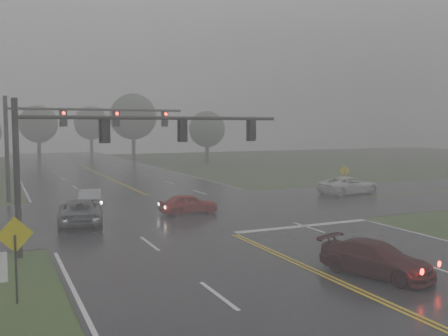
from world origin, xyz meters
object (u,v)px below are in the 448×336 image
sedan_silver (91,209)px  sedan_red (189,214)px  sedan_maroon (375,276)px  car_grey (80,224)px  pickup_white (349,194)px  signal_gantry_near (109,144)px  signal_gantry_far (66,128)px

sedan_silver → sedan_red: bearing=150.7°
sedan_maroon → car_grey: size_ratio=0.86×
sedan_maroon → pickup_white: 22.69m
pickup_white → signal_gantry_near: 24.15m
sedan_red → sedan_silver: size_ratio=0.91×
sedan_maroon → pickup_white: size_ratio=0.83×
sedan_red → sedan_maroon: bearing=-172.4°
signal_gantry_near → sedan_silver: bearing=84.5°
sedan_silver → signal_gantry_far: signal_gantry_far is taller
sedan_red → sedan_silver: 7.07m
sedan_maroon → car_grey: 17.01m
signal_gantry_near → sedan_red: bearing=47.0°
sedan_silver → signal_gantry_far: (-0.83, 5.29, 5.44)m
sedan_maroon → sedan_silver: bearing=90.1°
sedan_maroon → signal_gantry_far: (-7.79, 25.23, 5.44)m
pickup_white → car_grey: bearing=95.9°
signal_gantry_near → signal_gantry_far: 16.85m
sedan_maroon → pickup_white: (13.45, 18.27, 0.00)m
sedan_silver → car_grey: size_ratio=0.81×
sedan_red → signal_gantry_far: size_ratio=0.28×
car_grey → sedan_silver: bearing=-98.1°
pickup_white → signal_gantry_far: size_ratio=0.39×
sedan_red → signal_gantry_far: 12.90m
sedan_red → pickup_white: size_ratio=0.71×
sedan_silver → sedan_maroon: bearing=121.4°
sedan_silver → car_grey: 5.39m
sedan_maroon → signal_gantry_near: bearing=114.7°
pickup_white → signal_gantry_near: signal_gantry_near is taller
sedan_maroon → sedan_red: 15.36m
sedan_maroon → sedan_red: sedan_red is taller
sedan_red → pickup_white: bearing=-77.4°
signal_gantry_far → signal_gantry_near: bearing=-90.9°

